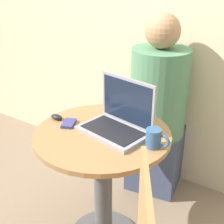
# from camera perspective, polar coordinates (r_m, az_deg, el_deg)

# --- Properties ---
(round_table) EXTENTS (0.69, 0.69, 0.72)m
(round_table) POSITION_cam_1_polar(r_m,az_deg,el_deg) (1.69, -1.69, -10.36)
(round_table) COLOR #4C4C51
(round_table) RESTS_ON ground_plane
(laptop) EXTENTS (0.37, 0.27, 0.27)m
(laptop) POSITION_cam_1_polar(r_m,az_deg,el_deg) (1.55, 1.16, -1.49)
(laptop) COLOR gray
(laptop) RESTS_ON round_table
(cell_phone) EXTENTS (0.09, 0.11, 0.02)m
(cell_phone) POSITION_cam_1_polar(r_m,az_deg,el_deg) (1.65, -7.90, -2.08)
(cell_phone) COLOR navy
(cell_phone) RESTS_ON round_table
(computer_mouse) EXTENTS (0.07, 0.04, 0.03)m
(computer_mouse) POSITION_cam_1_polar(r_m,az_deg,el_deg) (1.72, -10.08, -0.92)
(computer_mouse) COLOR black
(computer_mouse) RESTS_ON round_table
(coffee_cup) EXTENTS (0.12, 0.07, 0.09)m
(coffee_cup) POSITION_cam_1_polar(r_m,az_deg,el_deg) (1.44, 7.77, -4.80)
(coffee_cup) COLOR #335684
(coffee_cup) RESTS_ON round_table
(person_seated) EXTENTS (0.42, 0.59, 1.24)m
(person_seated) POSITION_cam_1_polar(r_m,az_deg,el_deg) (2.17, 8.62, -1.47)
(person_seated) COLOR #3D4766
(person_seated) RESTS_ON ground_plane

